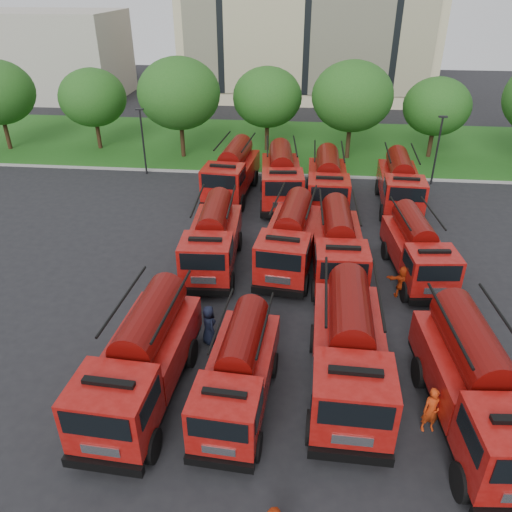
{
  "coord_description": "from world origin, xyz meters",
  "views": [
    {
      "loc": [
        2.42,
        -19.36,
        13.84
      ],
      "look_at": [
        0.29,
        1.74,
        1.8
      ],
      "focal_mm": 35.0,
      "sensor_mm": 36.0,
      "label": 1
    }
  ],
  "objects": [
    {
      "name": "ground",
      "position": [
        0.0,
        0.0,
        0.0
      ],
      "size": [
        140.0,
        140.0,
        0.0
      ],
      "primitive_type": "plane",
      "color": "black",
      "rests_on": "ground"
    },
    {
      "name": "fire_truck_8",
      "position": [
        -2.61,
        13.72,
        1.74
      ],
      "size": [
        3.31,
        7.79,
        3.45
      ],
      "rotation": [
        0.0,
        0.0,
        -0.09
      ],
      "color": "black",
      "rests_on": "ground"
    },
    {
      "name": "lawn",
      "position": [
        0.0,
        26.0,
        0.06
      ],
      "size": [
        70.0,
        16.0,
        0.12
      ],
      "primitive_type": "cube",
      "color": "#1D5216",
      "rests_on": "ground"
    },
    {
      "name": "fire_truck_1",
      "position": [
        0.45,
        -6.07,
        1.46
      ],
      "size": [
        2.69,
        6.52,
        2.91
      ],
      "rotation": [
        0.0,
        0.0,
        -0.07
      ],
      "color": "black",
      "rests_on": "ground"
    },
    {
      "name": "fire_truck_3",
      "position": [
        8.6,
        -6.31,
        1.76
      ],
      "size": [
        3.32,
        7.88,
        3.5
      ],
      "rotation": [
        0.0,
        0.0,
        0.08
      ],
      "color": "black",
      "rests_on": "ground"
    },
    {
      "name": "fire_truck_10",
      "position": [
        4.01,
        12.34,
        1.71
      ],
      "size": [
        2.79,
        7.49,
        3.4
      ],
      "rotation": [
        0.0,
        0.0,
        -0.0
      ],
      "color": "black",
      "rests_on": "ground"
    },
    {
      "name": "lamp_post_0",
      "position": [
        -10.0,
        17.2,
        2.9
      ],
      "size": [
        0.6,
        0.25,
        5.11
      ],
      "color": "black",
      "rests_on": "ground"
    },
    {
      "name": "firefighter_5",
      "position": [
        7.43,
        1.61,
        0.0
      ],
      "size": [
        1.65,
        0.9,
        1.69
      ],
      "primitive_type": "imported",
      "rotation": [
        0.0,
        0.0,
        2.99
      ],
      "color": "#B8320E",
      "rests_on": "ground"
    },
    {
      "name": "fire_truck_9",
      "position": [
        0.89,
        12.91,
        1.75
      ],
      "size": [
        3.32,
        7.84,
        3.48
      ],
      "rotation": [
        0.0,
        0.0,
        0.09
      ],
      "color": "black",
      "rests_on": "ground"
    },
    {
      "name": "side_building",
      "position": [
        -30.0,
        44.0,
        5.0
      ],
      "size": [
        18.0,
        12.0,
        10.0
      ],
      "primitive_type": "cube",
      "color": "#AEA69A",
      "rests_on": "ground"
    },
    {
      "name": "firefighter_0",
      "position": [
        7.15,
        -6.68,
        0.0
      ],
      "size": [
        0.74,
        0.59,
        1.82
      ],
      "primitive_type": "imported",
      "rotation": [
        0.0,
        0.0,
        0.18
      ],
      "color": "#B8320E",
      "rests_on": "ground"
    },
    {
      "name": "tree_1",
      "position": [
        -16.0,
        23.0,
        4.55
      ],
      "size": [
        5.71,
        5.71,
        6.98
      ],
      "color": "#382314",
      "rests_on": "ground"
    },
    {
      "name": "fire_truck_0",
      "position": [
        -3.07,
        -6.05,
        1.71
      ],
      "size": [
        3.09,
        7.59,
        3.39
      ],
      "rotation": [
        0.0,
        0.0,
        -0.06
      ],
      "color": "black",
      "rests_on": "ground"
    },
    {
      "name": "fire_truck_7",
      "position": [
        8.4,
        3.75,
        1.53
      ],
      "size": [
        3.0,
        6.9,
        3.05
      ],
      "rotation": [
        0.0,
        0.0,
        0.1
      ],
      "color": "black",
      "rests_on": "ground"
    },
    {
      "name": "fire_truck_5",
      "position": [
        1.86,
        4.06,
        1.67
      ],
      "size": [
        3.34,
        7.52,
        3.31
      ],
      "rotation": [
        0.0,
        0.0,
        -0.12
      ],
      "color": "black",
      "rests_on": "ground"
    },
    {
      "name": "tree_4",
      "position": [
        6.0,
        22.5,
        5.22
      ],
      "size": [
        6.55,
        6.55,
        8.01
      ],
      "color": "#382314",
      "rests_on": "ground"
    },
    {
      "name": "fire_truck_6",
      "position": [
        4.34,
        3.49,
        1.65
      ],
      "size": [
        2.8,
        7.27,
        3.28
      ],
      "rotation": [
        0.0,
        0.0,
        0.03
      ],
      "color": "black",
      "rests_on": "ground"
    },
    {
      "name": "tree_5",
      "position": [
        13.0,
        23.5,
        4.35
      ],
      "size": [
        5.46,
        5.46,
        6.68
      ],
      "color": "#382314",
      "rests_on": "ground"
    },
    {
      "name": "fire_truck_11",
      "position": [
        8.84,
        12.86,
        1.65
      ],
      "size": [
        2.9,
        7.31,
        3.28
      ],
      "rotation": [
        0.0,
        0.0,
        -0.04
      ],
      "color": "black",
      "rests_on": "ground"
    },
    {
      "name": "curb",
      "position": [
        0.0,
        17.9,
        0.07
      ],
      "size": [
        70.0,
        0.3,
        0.14
      ],
      "primitive_type": "cube",
      "color": "gray",
      "rests_on": "ground"
    },
    {
      "name": "fire_truck_4",
      "position": [
        -2.2,
        3.69,
        1.65
      ],
      "size": [
        2.88,
        7.28,
        3.27
      ],
      "rotation": [
        0.0,
        0.0,
        0.04
      ],
      "color": "black",
      "rests_on": "ground"
    },
    {
      "name": "lamp_post_1",
      "position": [
        12.0,
        17.2,
        2.9
      ],
      "size": [
        0.6,
        0.25,
        5.11
      ],
      "color": "black",
      "rests_on": "ground"
    },
    {
      "name": "firefighter_4",
      "position": [
        -1.26,
        -2.79,
        0.0
      ],
      "size": [
        0.99,
        1.08,
        1.85
      ],
      "primitive_type": "imported",
      "rotation": [
        0.0,
        0.0,
        2.16
      ],
      "color": "black",
      "rests_on": "ground"
    },
    {
      "name": "tree_2",
      "position": [
        -8.0,
        21.5,
        5.35
      ],
      "size": [
        6.72,
        6.72,
        8.22
      ],
      "color": "#382314",
      "rests_on": "ground"
    },
    {
      "name": "fire_truck_2",
      "position": [
        4.4,
        -4.81,
        1.76
      ],
      "size": [
        2.98,
        7.75,
        3.5
      ],
      "rotation": [
        0.0,
        0.0,
        -0.02
      ],
      "color": "black",
      "rests_on": "ground"
    },
    {
      "name": "tree_3",
      "position": [
        -1.0,
        24.0,
        4.68
      ],
      "size": [
        5.88,
        5.88,
        7.19
      ],
      "color": "#382314",
      "rests_on": "ground"
    }
  ]
}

